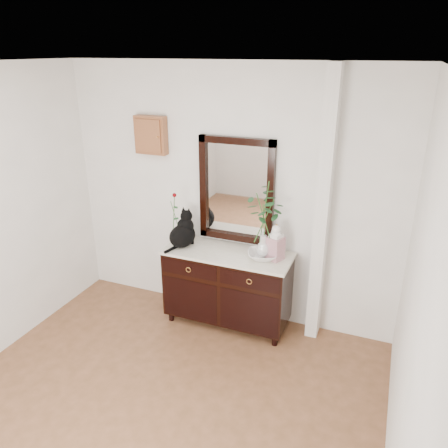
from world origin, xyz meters
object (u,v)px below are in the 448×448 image
at_px(sideboard, 227,284).
at_px(lotus_bowl, 263,255).
at_px(cat, 182,229).
at_px(ginger_jar, 276,242).

xyz_separation_m(sideboard, lotus_bowl, (0.38, -0.00, 0.41)).
relative_size(cat, ginger_jar, 1.03).
bearing_deg(sideboard, ginger_jar, 3.27).
xyz_separation_m(cat, ginger_jar, (0.99, 0.06, -0.01)).
distance_m(lotus_bowl, ginger_jar, 0.20).
xyz_separation_m(sideboard, ginger_jar, (0.49, 0.03, 0.56)).
bearing_deg(lotus_bowl, sideboard, 179.69).
height_order(sideboard, cat, cat).
bearing_deg(ginger_jar, cat, -176.44).
relative_size(sideboard, cat, 3.42).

